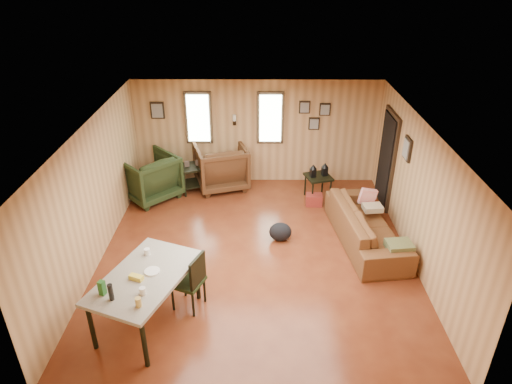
# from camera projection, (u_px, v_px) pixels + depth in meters

# --- Properties ---
(room) EXTENTS (5.54, 6.04, 2.44)m
(room) POSITION_uv_depth(u_px,v_px,m) (266.00, 188.00, 7.92)
(room) COLOR brown
(room) RESTS_ON ground
(sofa) EXTENTS (1.01, 2.46, 0.93)m
(sofa) POSITION_uv_depth(u_px,v_px,m) (367.00, 220.00, 8.37)
(sofa) COLOR brown
(sofa) RESTS_ON ground
(recliner_brown) EXTENTS (1.35, 1.30, 1.12)m
(recliner_brown) POSITION_uv_depth(u_px,v_px,m) (221.00, 164.00, 10.32)
(recliner_brown) COLOR #482A15
(recliner_brown) RESTS_ON ground
(recliner_green) EXTENTS (1.45, 1.45, 1.09)m
(recliner_green) POSITION_uv_depth(u_px,v_px,m) (149.00, 175.00, 9.87)
(recliner_green) COLOR black
(recliner_green) RESTS_ON ground
(end_table) EXTENTS (0.75, 0.71, 0.76)m
(end_table) POSITION_uv_depth(u_px,v_px,m) (194.00, 174.00, 10.20)
(end_table) COLOR black
(end_table) RESTS_ON ground
(side_table) EXTENTS (0.65, 0.65, 0.83)m
(side_table) POSITION_uv_depth(u_px,v_px,m) (319.00, 175.00, 9.83)
(side_table) COLOR black
(side_table) RESTS_ON ground
(cooler) EXTENTS (0.36, 0.27, 0.25)m
(cooler) POSITION_uv_depth(u_px,v_px,m) (314.00, 200.00, 9.76)
(cooler) COLOR maroon
(cooler) RESTS_ON ground
(backpack) EXTENTS (0.45, 0.36, 0.37)m
(backpack) POSITION_uv_depth(u_px,v_px,m) (280.00, 232.00, 8.55)
(backpack) COLOR black
(backpack) RESTS_ON ground
(sofa_pillows) EXTENTS (0.63, 1.83, 0.37)m
(sofa_pillows) POSITION_uv_depth(u_px,v_px,m) (383.00, 222.00, 8.23)
(sofa_pillows) COLOR brown
(sofa_pillows) RESTS_ON sofa
(dining_table) EXTENTS (1.52, 1.90, 1.09)m
(dining_table) POSITION_uv_depth(u_px,v_px,m) (144.00, 280.00, 6.38)
(dining_table) COLOR gray
(dining_table) RESTS_ON ground
(dining_chair) EXTENTS (0.57, 0.57, 0.96)m
(dining_chair) POSITION_uv_depth(u_px,v_px,m) (192.00, 279.00, 6.77)
(dining_chair) COLOR black
(dining_chair) RESTS_ON ground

